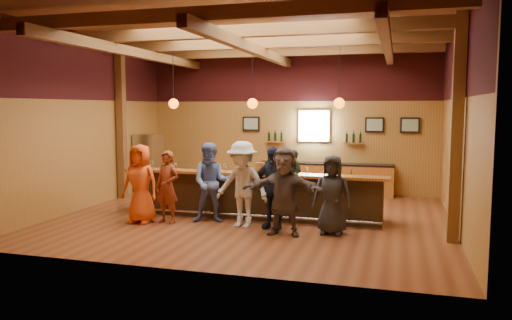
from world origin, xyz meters
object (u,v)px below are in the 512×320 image
object	(u,v)px
customer_white	(242,184)
stainless_fridge	(149,163)
back_bar_cabinet	(325,179)
bar_counter	(255,195)
customer_navy	(273,188)
customer_brown	(284,191)
bottle_a	(268,166)
customer_orange	(140,184)
customer_redvest	(167,187)
customer_dark	(332,195)
bartender	(293,180)
customer_denim	(211,183)
ice_bucket	(260,168)

from	to	relation	value
customer_white	stainless_fridge	bearing A→B (deg)	149.14
back_bar_cabinet	bar_counter	bearing A→B (deg)	-108.34
customer_navy	back_bar_cabinet	bearing A→B (deg)	98.37
customer_brown	bottle_a	distance (m)	1.51
customer_orange	customer_navy	xyz separation A→B (m)	(3.01, 0.29, -0.00)
customer_redvest	customer_brown	bearing A→B (deg)	4.66
customer_dark	bartender	xyz separation A→B (m)	(-1.25, 2.09, -0.04)
customer_orange	customer_redvest	bearing A→B (deg)	18.18
customer_denim	customer_navy	bearing A→B (deg)	-22.88
bartender	ice_bucket	size ratio (longest dim) A/B	6.65
customer_denim	customer_navy	xyz separation A→B (m)	(1.48, -0.18, -0.02)
back_bar_cabinet	customer_redvest	xyz separation A→B (m)	(-2.92, -4.72, 0.35)
back_bar_cabinet	customer_orange	bearing A→B (deg)	-125.63
stainless_fridge	back_bar_cabinet	bearing A→B (deg)	11.93
stainless_fridge	customer_redvest	distance (m)	4.32
customer_denim	bartender	distance (m)	2.34
customer_white	ice_bucket	world-z (taller)	customer_white
ice_bucket	customer_dark	bearing A→B (deg)	-25.62
customer_orange	bartender	world-z (taller)	customer_orange
stainless_fridge	customer_orange	distance (m)	4.17
customer_orange	customer_dark	distance (m)	4.31
back_bar_cabinet	customer_dark	world-z (taller)	customer_dark
customer_denim	bar_counter	bearing A→B (deg)	31.18
customer_orange	customer_white	size ratio (longest dim) A/B	0.95
back_bar_cabinet	customer_denim	distance (m)	4.85
bottle_a	customer_brown	bearing A→B (deg)	-62.76
stainless_fridge	bartender	xyz separation A→B (m)	(4.85, -1.52, -0.12)
customer_brown	ice_bucket	size ratio (longest dim) A/B	7.73
ice_bucket	stainless_fridge	bearing A→B (deg)	147.44
customer_white	back_bar_cabinet	bearing A→B (deg)	85.72
ice_bucket	customer_denim	bearing A→B (deg)	-152.69
bartender	customer_orange	bearing A→B (deg)	49.87
customer_brown	ice_bucket	bearing A→B (deg)	124.93
ice_bucket	customer_brown	bearing A→B (deg)	-54.94
customer_orange	bottle_a	size ratio (longest dim) A/B	4.83
bartender	ice_bucket	bearing A→B (deg)	81.35
bartender	bottle_a	size ratio (longest dim) A/B	4.20
customer_redvest	ice_bucket	bearing A→B (deg)	34.79
customer_dark	stainless_fridge	bearing A→B (deg)	150.62
bar_counter	bottle_a	distance (m)	0.85
bar_counter	customer_brown	bearing A→B (deg)	-54.99
bar_counter	customer_redvest	bearing A→B (deg)	-146.52
back_bar_cabinet	customer_white	bearing A→B (deg)	-103.93
customer_redvest	customer_denim	xyz separation A→B (m)	(0.95, 0.30, 0.09)
customer_orange	customer_redvest	xyz separation A→B (m)	(0.58, 0.17, -0.07)
customer_white	customer_redvest	bearing A→B (deg)	-168.47
customer_denim	customer_brown	bearing A→B (deg)	-35.51
customer_white	bartender	world-z (taller)	customer_white
bar_counter	customer_navy	size ratio (longest dim) A/B	3.53
customer_brown	bottle_a	size ratio (longest dim) A/B	4.89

